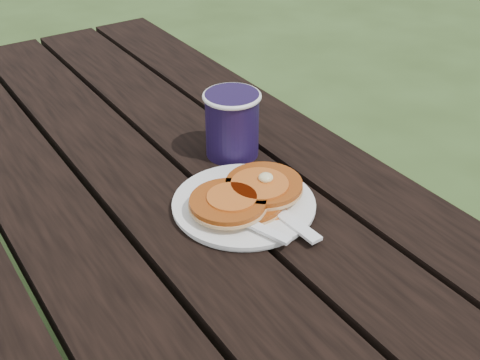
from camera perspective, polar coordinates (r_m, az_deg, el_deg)
plate at (r=0.92m, az=0.37°, el=-2.36°), size 0.27×0.27×0.01m
pancake_stack at (r=0.91m, az=0.72°, el=-1.41°), size 0.19×0.12×0.04m
knife at (r=0.90m, az=3.51°, el=-2.89°), size 0.03×0.18×0.00m
fork at (r=0.86m, az=1.65°, el=-4.47°), size 0.08×0.16×0.01m
coffee_cup at (r=1.03m, az=-0.76°, el=5.62°), size 0.10×0.10×0.11m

